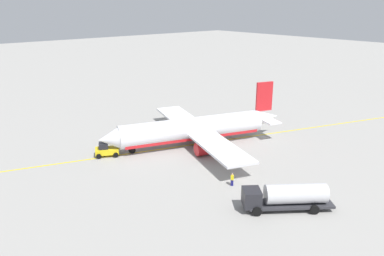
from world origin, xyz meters
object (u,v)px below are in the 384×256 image
(airplane, at_px, (195,129))
(refueling_worker, at_px, (232,180))
(safety_cone_nose, at_px, (122,140))
(safety_cone_wingtip, at_px, (129,145))
(pushback_tug, at_px, (106,150))
(fuel_tanker, at_px, (287,196))

(airplane, bearing_deg, refueling_worker, 66.97)
(safety_cone_nose, relative_size, safety_cone_wingtip, 0.98)
(airplane, bearing_deg, pushback_tug, -20.28)
(refueling_worker, distance_m, safety_cone_wingtip, 21.51)
(airplane, bearing_deg, fuel_tanker, 75.53)
(airplane, bearing_deg, safety_cone_nose, -46.37)
(pushback_tug, bearing_deg, airplane, 159.72)
(refueling_worker, height_order, safety_cone_nose, refueling_worker)
(fuel_tanker, xyz_separation_m, safety_cone_nose, (2.70, -32.48, -1.39))
(pushback_tug, relative_size, safety_cone_wingtip, 6.04)
(safety_cone_wingtip, bearing_deg, refueling_worker, 97.46)
(airplane, distance_m, pushback_tug, 14.95)
(safety_cone_nose, bearing_deg, airplane, 133.63)
(airplane, relative_size, safety_cone_wingtip, 46.81)
(fuel_tanker, relative_size, refueling_worker, 5.78)
(airplane, height_order, refueling_worker, airplane)
(safety_cone_wingtip, bearing_deg, safety_cone_nose, -98.38)
(refueling_worker, bearing_deg, safety_cone_nose, -84.31)
(fuel_tanker, distance_m, safety_cone_nose, 32.62)
(airplane, height_order, safety_cone_nose, airplane)
(pushback_tug, height_order, refueling_worker, pushback_tug)
(fuel_tanker, bearing_deg, refueling_worker, -87.90)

